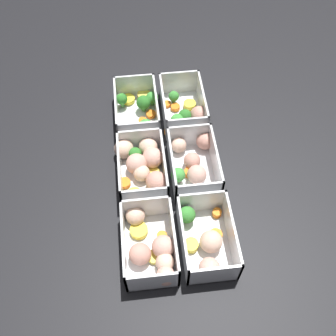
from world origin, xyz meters
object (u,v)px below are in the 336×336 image
at_px(container_near_left, 206,241).
at_px(container_far_left, 151,246).
at_px(container_near_center, 193,161).
at_px(container_far_center, 143,164).
at_px(container_far_right, 139,110).
at_px(container_near_right, 185,110).

distance_m(container_near_left, container_far_left, 0.11).
distance_m(container_near_center, container_far_center, 0.12).
relative_size(container_far_left, container_far_right, 1.12).
relative_size(container_near_left, container_near_right, 1.01).
xyz_separation_m(container_near_center, container_near_right, (0.16, -0.00, 0.00)).
height_order(container_near_left, container_near_right, same).
xyz_separation_m(container_near_center, container_far_left, (-0.20, 0.12, -0.00)).
bearing_deg(container_near_center, container_far_left, 149.62).
bearing_deg(container_far_right, container_near_center, -147.05).
relative_size(container_near_right, container_far_right, 0.99).
xyz_separation_m(container_near_left, container_near_right, (0.37, -0.01, 0.00)).
distance_m(container_near_left, container_near_center, 0.20).
distance_m(container_near_right, container_far_left, 0.39).
relative_size(container_near_center, container_near_right, 1.07).
bearing_deg(container_near_center, container_near_right, -1.00).
height_order(container_near_left, container_far_right, same).
relative_size(container_far_left, container_far_center, 1.09).
xyz_separation_m(container_near_center, container_far_right, (0.18, 0.12, -0.00)).
distance_m(container_near_center, container_far_left, 0.23).
distance_m(container_far_left, container_far_center, 0.21).
bearing_deg(container_near_right, container_far_center, 142.59).
xyz_separation_m(container_near_left, container_far_center, (0.21, 0.12, 0.00)).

